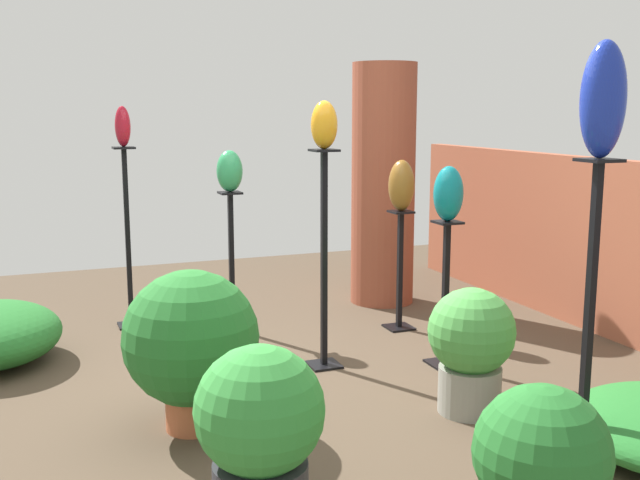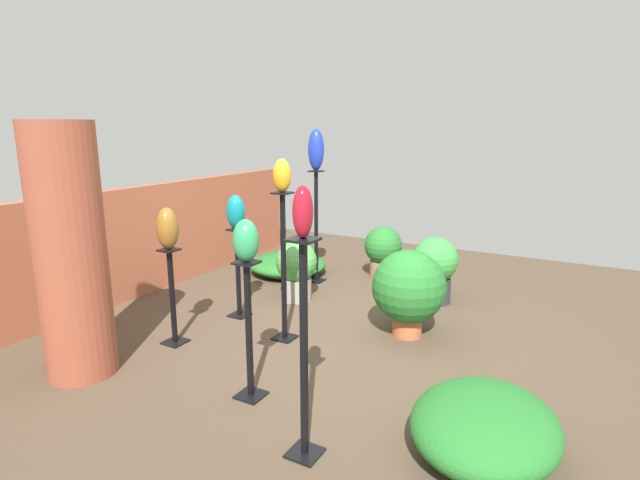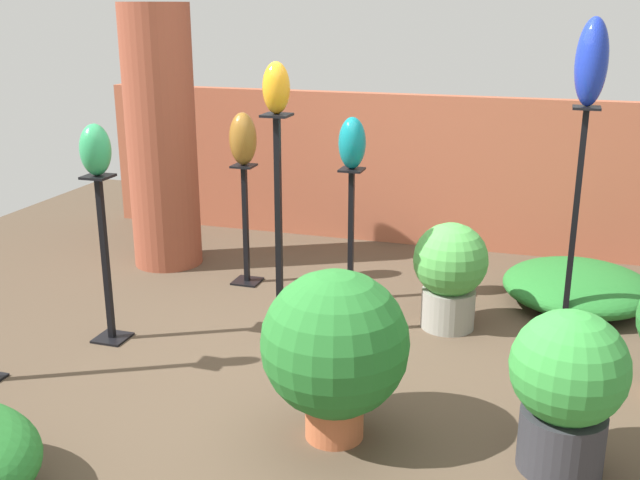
{
  "view_description": "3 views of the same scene",
  "coord_description": "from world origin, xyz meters",
  "views": [
    {
      "loc": [
        4.01,
        -1.33,
        1.66
      ],
      "look_at": [
        -0.08,
        0.25,
        0.89
      ],
      "focal_mm": 42.0,
      "sensor_mm": 36.0,
      "label": 1
    },
    {
      "loc": [
        -4.07,
        -2.09,
        2.0
      ],
      "look_at": [
        -0.3,
        0.02,
        1.0
      ],
      "focal_mm": 28.0,
      "sensor_mm": 36.0,
      "label": 2
    },
    {
      "loc": [
        1.2,
        -3.7,
        2.01
      ],
      "look_at": [
        -0.05,
        0.28,
        0.7
      ],
      "focal_mm": 42.0,
      "sensor_mm": 36.0,
      "label": 3
    }
  ],
  "objects": [
    {
      "name": "ground_plane",
      "position": [
        0.0,
        0.0,
        0.0
      ],
      "size": [
        8.0,
        8.0,
        0.0
      ],
      "primitive_type": "plane",
      "color": "#4C3D2D"
    },
    {
      "name": "brick_wall_back",
      "position": [
        0.0,
        2.59,
        0.65
      ],
      "size": [
        5.6,
        0.12,
        1.3
      ],
      "primitive_type": "cube",
      "color": "#9E5138",
      "rests_on": "ground"
    },
    {
      "name": "brick_pillar",
      "position": [
        -1.72,
        1.47,
        1.02
      ],
      "size": [
        0.54,
        0.54,
        2.04
      ],
      "primitive_type": "cylinder",
      "color": "brown",
      "rests_on": "ground"
    },
    {
      "name": "pedestal_jade",
      "position": [
        -1.35,
        0.03,
        0.48
      ],
      "size": [
        0.2,
        0.2,
        1.06
      ],
      "color": "black",
      "rests_on": "ground"
    },
    {
      "name": "pedestal_amber",
      "position": [
        -0.35,
        0.38,
        0.65
      ],
      "size": [
        0.2,
        0.2,
        1.41
      ],
      "color": "black",
      "rests_on": "ground"
    },
    {
      "name": "pedestal_bronze",
      "position": [
        -0.93,
        1.23,
        0.41
      ],
      "size": [
        0.2,
        0.2,
        0.91
      ],
      "color": "black",
      "rests_on": "ground"
    },
    {
      "name": "pedestal_cobalt",
      "position": [
        1.37,
        1.01,
        0.67
      ],
      "size": [
        0.2,
        0.2,
        1.45
      ],
      "color": "black",
      "rests_on": "ground"
    },
    {
      "name": "pedestal_teal",
      "position": [
        -0.09,
        1.13,
        0.43
      ],
      "size": [
        0.2,
        0.2,
        0.96
      ],
      "color": "black",
      "rests_on": "ground"
    },
    {
      "name": "art_vase_jade",
      "position": [
        -1.35,
        0.03,
        1.21
      ],
      "size": [
        0.18,
        0.19,
        0.31
      ],
      "primitive_type": "ellipsoid",
      "color": "#2D9356",
      "rests_on": "pedestal_jade"
    },
    {
      "name": "art_vase_amber",
      "position": [
        -0.35,
        0.38,
        1.56
      ],
      "size": [
        0.16,
        0.17,
        0.3
      ],
      "primitive_type": "ellipsoid",
      "color": "orange",
      "rests_on": "pedestal_amber"
    },
    {
      "name": "art_vase_bronze",
      "position": [
        -0.93,
        1.23,
        1.1
      ],
      "size": [
        0.2,
        0.19,
        0.38
      ],
      "primitive_type": "ellipsoid",
      "color": "brown",
      "rests_on": "pedestal_bronze"
    },
    {
      "name": "art_vase_cobalt",
      "position": [
        1.37,
        1.01,
        1.7
      ],
      "size": [
        0.19,
        0.2,
        0.51
      ],
      "primitive_type": "ellipsoid",
      "color": "#192D9E",
      "rests_on": "pedestal_cobalt"
    },
    {
      "name": "art_vase_teal",
      "position": [
        -0.09,
        1.13,
        1.13
      ],
      "size": [
        0.19,
        0.19,
        0.35
      ],
      "primitive_type": "ellipsoid",
      "color": "#0F727A",
      "rests_on": "pedestal_teal"
    },
    {
      "name": "potted_plant_mid_left",
      "position": [
        0.31,
        -0.61,
        0.48
      ],
      "size": [
        0.71,
        0.71,
        0.85
      ],
      "color": "#B25B38",
      "rests_on": "ground"
    },
    {
      "name": "potted_plant_mid_right",
      "position": [
        0.64,
        0.86,
        0.39
      ],
      "size": [
        0.48,
        0.48,
        0.7
      ],
      "color": "gray",
      "rests_on": "ground"
    },
    {
      "name": "potted_plant_near_pillar",
      "position": [
        1.36,
        -0.56,
        0.42
      ],
      "size": [
        0.52,
        0.52,
        0.76
      ],
      "color": "#2D2D33",
      "rests_on": "ground"
    },
    {
      "name": "foliage_bed_east",
      "position": [
        1.46,
        1.51,
        0.14
      ],
      "size": [
        1.03,
        1.06,
        0.27
      ],
      "primitive_type": "ellipsoid",
      "color": "#236B28",
      "rests_on": "ground"
    }
  ]
}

